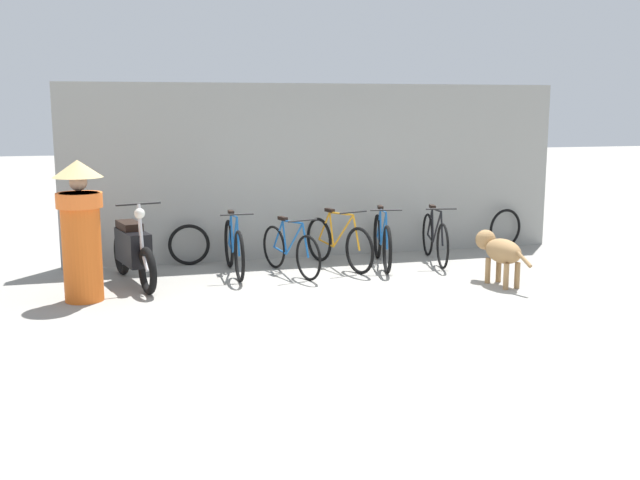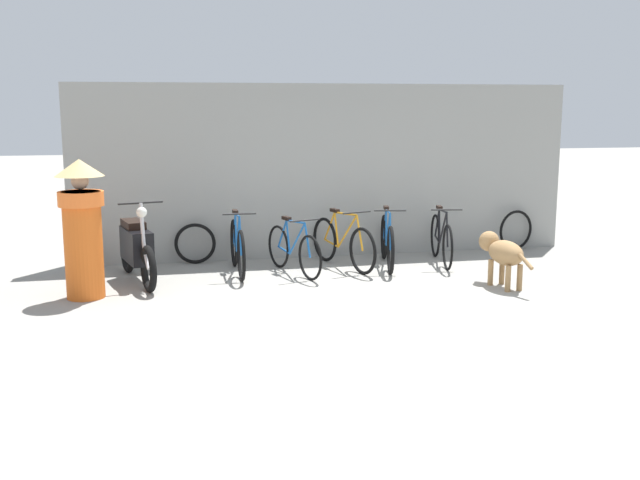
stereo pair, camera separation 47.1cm
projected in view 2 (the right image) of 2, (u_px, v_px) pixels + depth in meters
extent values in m
plane|color=gray|center=(395.00, 313.00, 8.67)|extent=(60.00, 60.00, 0.00)
cube|color=gray|center=(328.00, 171.00, 11.79)|extent=(7.91, 0.20, 2.70)
torus|color=black|center=(241.00, 256.00, 10.18)|extent=(0.05, 0.71, 0.71)
torus|color=black|center=(234.00, 243.00, 11.11)|extent=(0.05, 0.71, 0.71)
cylinder|color=#1959A5|center=(238.00, 234.00, 10.50)|extent=(0.03, 0.48, 0.58)
cylinder|color=#1959A5|center=(236.00, 232.00, 10.77)|extent=(0.03, 0.12, 0.53)
cylinder|color=#1959A5|center=(237.00, 215.00, 10.50)|extent=(0.03, 0.56, 0.06)
cylinder|color=#1959A5|center=(235.00, 247.00, 10.94)|extent=(0.03, 0.37, 0.08)
cylinder|color=#1959A5|center=(235.00, 229.00, 10.94)|extent=(0.03, 0.29, 0.49)
cylinder|color=#1959A5|center=(240.00, 236.00, 10.21)|extent=(0.03, 0.17, 0.52)
cube|color=black|center=(235.00, 212.00, 10.77)|extent=(0.07, 0.18, 0.05)
cylinder|color=black|center=(239.00, 214.00, 10.22)|extent=(0.46, 0.02, 0.02)
torus|color=black|center=(310.00, 258.00, 10.22)|extent=(0.23, 0.61, 0.63)
torus|color=black|center=(279.00, 246.00, 11.04)|extent=(0.23, 0.61, 0.63)
cylinder|color=#1959A5|center=(297.00, 239.00, 10.50)|extent=(0.17, 0.46, 0.52)
cylinder|color=#1959A5|center=(288.00, 237.00, 10.74)|extent=(0.06, 0.13, 0.48)
cylinder|color=#1959A5|center=(295.00, 222.00, 10.50)|extent=(0.19, 0.53, 0.06)
cylinder|color=#1959A5|center=(284.00, 250.00, 10.89)|extent=(0.14, 0.35, 0.08)
cylinder|color=#1959A5|center=(282.00, 234.00, 10.89)|extent=(0.11, 0.28, 0.44)
cylinder|color=#1959A5|center=(307.00, 240.00, 10.25)|extent=(0.08, 0.17, 0.47)
cube|color=black|center=(286.00, 218.00, 10.73)|extent=(0.12, 0.19, 0.05)
cylinder|color=black|center=(305.00, 220.00, 10.26)|extent=(0.45, 0.16, 0.02)
torus|color=black|center=(363.00, 251.00, 10.58)|extent=(0.25, 0.66, 0.68)
torus|color=black|center=(325.00, 239.00, 11.49)|extent=(0.25, 0.66, 0.68)
cylinder|color=orange|center=(347.00, 231.00, 10.89)|extent=(0.18, 0.51, 0.56)
cylinder|color=orange|center=(336.00, 230.00, 11.16)|extent=(0.07, 0.14, 0.51)
cylinder|color=orange|center=(345.00, 214.00, 10.89)|extent=(0.21, 0.60, 0.06)
cylinder|color=orange|center=(331.00, 243.00, 11.32)|extent=(0.15, 0.39, 0.08)
cylinder|color=orange|center=(330.00, 226.00, 11.32)|extent=(0.12, 0.31, 0.47)
cylinder|color=orange|center=(360.00, 233.00, 10.60)|extent=(0.08, 0.19, 0.50)
cube|color=black|center=(335.00, 210.00, 11.15)|extent=(0.12, 0.19, 0.05)
cylinder|color=black|center=(357.00, 212.00, 10.62)|extent=(0.45, 0.16, 0.02)
torus|color=black|center=(391.00, 250.00, 10.59)|extent=(0.20, 0.69, 0.69)
torus|color=black|center=(384.00, 237.00, 11.66)|extent=(0.20, 0.69, 0.69)
cylinder|color=#1959A5|center=(388.00, 230.00, 10.97)|extent=(0.14, 0.53, 0.57)
cylinder|color=#1959A5|center=(386.00, 227.00, 11.28)|extent=(0.06, 0.14, 0.53)
cylinder|color=#1959A5|center=(388.00, 211.00, 10.97)|extent=(0.16, 0.62, 0.06)
cylinder|color=#1959A5|center=(385.00, 241.00, 11.47)|extent=(0.11, 0.41, 0.08)
cylinder|color=#1959A5|center=(385.00, 224.00, 11.47)|extent=(0.10, 0.32, 0.48)
cylinder|color=#1959A5|center=(390.00, 232.00, 10.63)|extent=(0.07, 0.19, 0.51)
cube|color=black|center=(386.00, 208.00, 11.28)|extent=(0.11, 0.19, 0.05)
cylinder|color=black|center=(390.00, 211.00, 10.66)|extent=(0.45, 0.12, 0.02)
torus|color=black|center=(448.00, 247.00, 10.86)|extent=(0.16, 0.67, 0.68)
torus|color=black|center=(435.00, 235.00, 11.84)|extent=(0.16, 0.67, 0.68)
cylinder|color=black|center=(443.00, 228.00, 11.20)|extent=(0.12, 0.49, 0.56)
cylinder|color=black|center=(439.00, 226.00, 11.48)|extent=(0.05, 0.13, 0.51)
cylinder|color=black|center=(443.00, 211.00, 11.20)|extent=(0.13, 0.57, 0.06)
cylinder|color=black|center=(437.00, 239.00, 11.66)|extent=(0.10, 0.38, 0.08)
cylinder|color=black|center=(437.00, 223.00, 11.66)|extent=(0.08, 0.30, 0.47)
cylinder|color=black|center=(447.00, 230.00, 10.89)|extent=(0.06, 0.18, 0.50)
cube|color=black|center=(439.00, 207.00, 11.48)|extent=(0.10, 0.19, 0.05)
cylinder|color=black|center=(447.00, 210.00, 10.91)|extent=(0.46, 0.11, 0.02)
torus|color=black|center=(148.00, 269.00, 9.57)|extent=(0.24, 0.62, 0.61)
torus|color=black|center=(127.00, 252.00, 10.70)|extent=(0.24, 0.62, 0.61)
cube|color=black|center=(137.00, 245.00, 10.10)|extent=(0.48, 0.90, 0.44)
cube|color=black|center=(133.00, 224.00, 10.19)|extent=(0.36, 0.59, 0.10)
cylinder|color=silver|center=(142.00, 227.00, 9.69)|extent=(0.08, 0.15, 0.63)
cylinder|color=silver|center=(146.00, 260.00, 9.63)|extent=(0.09, 0.22, 0.23)
cylinder|color=black|center=(141.00, 203.00, 9.68)|extent=(0.57, 0.17, 0.03)
sphere|color=silver|center=(142.00, 212.00, 9.67)|extent=(0.17, 0.17, 0.14)
ellipsoid|color=#997247|center=(506.00, 253.00, 9.77)|extent=(0.42, 0.68, 0.32)
cylinder|color=#997247|center=(491.00, 272.00, 9.97)|extent=(0.08, 0.08, 0.35)
cylinder|color=#997247|center=(502.00, 271.00, 10.03)|extent=(0.08, 0.08, 0.35)
cylinder|color=#997247|center=(508.00, 279.00, 9.61)|extent=(0.08, 0.08, 0.35)
cylinder|color=#997247|center=(520.00, 278.00, 9.67)|extent=(0.08, 0.08, 0.35)
sphere|color=#997247|center=(489.00, 241.00, 10.11)|extent=(0.32, 0.32, 0.28)
ellipsoid|color=#997247|center=(484.00, 241.00, 10.23)|extent=(0.13, 0.17, 0.10)
cylinder|color=#997247|center=(526.00, 262.00, 9.38)|extent=(0.09, 0.28, 0.17)
cylinder|color=orange|center=(83.00, 245.00, 9.24)|extent=(0.57, 0.57, 1.34)
cylinder|color=orange|center=(81.00, 199.00, 9.13)|extent=(0.68, 0.68, 0.18)
sphere|color=tan|center=(80.00, 181.00, 9.10)|extent=(0.26, 0.26, 0.21)
cone|color=tan|center=(79.00, 168.00, 9.07)|extent=(0.73, 0.73, 0.21)
torus|color=black|center=(516.00, 230.00, 12.39)|extent=(0.66, 0.19, 0.66)
torus|color=black|center=(195.00, 244.00, 11.30)|extent=(0.62, 0.09, 0.62)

